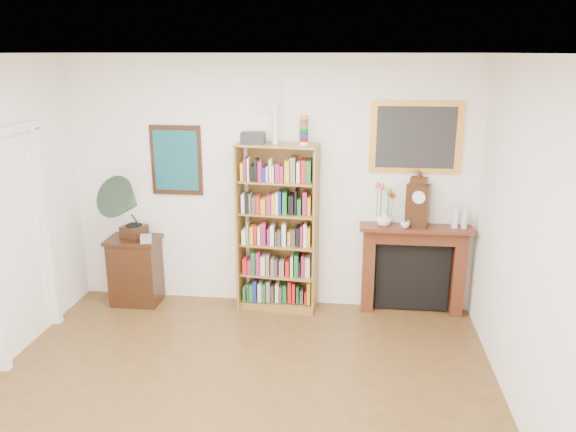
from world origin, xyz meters
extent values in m
cube|color=white|center=(0.00, 0.00, 2.80)|extent=(4.50, 5.00, 0.01)
cube|color=white|center=(0.00, 2.50, 1.40)|extent=(4.50, 0.01, 2.80)
cube|color=white|center=(2.25, 0.00, 1.40)|extent=(0.01, 5.00, 2.80)
cube|color=white|center=(-2.21, 1.67, 1.05)|extent=(0.08, 0.08, 2.10)
cube|color=white|center=(-2.21, 1.20, 2.13)|extent=(0.08, 1.02, 0.08)
cube|color=black|center=(-1.05, 2.48, 1.65)|extent=(0.58, 0.03, 0.78)
cube|color=#124D58|center=(-1.05, 2.46, 1.65)|extent=(0.50, 0.01, 0.67)
cube|color=white|center=(0.00, 2.48, 2.35)|extent=(0.26, 0.03, 0.30)
cube|color=silver|center=(0.00, 2.46, 2.35)|extent=(0.22, 0.01, 0.26)
cube|color=gold|center=(1.55, 2.48, 1.95)|extent=(0.95, 0.03, 0.75)
cube|color=#262628|center=(1.55, 2.46, 1.95)|extent=(0.82, 0.01, 0.65)
cube|color=brown|center=(-0.31, 2.33, 0.94)|extent=(0.06, 0.31, 1.88)
cube|color=brown|center=(0.53, 2.33, 0.94)|extent=(0.06, 0.31, 1.88)
cube|color=brown|center=(0.11, 2.33, 1.87)|extent=(0.89, 0.39, 0.03)
cube|color=brown|center=(0.11, 2.33, 0.04)|extent=(0.89, 0.39, 0.08)
cube|color=brown|center=(0.11, 2.47, 0.94)|extent=(0.86, 0.10, 1.88)
cube|color=brown|center=(0.11, 2.33, 0.41)|extent=(0.84, 0.36, 0.02)
cube|color=brown|center=(0.11, 2.33, 0.76)|extent=(0.84, 0.36, 0.02)
cube|color=brown|center=(0.11, 2.33, 1.12)|extent=(0.84, 0.36, 0.02)
cube|color=brown|center=(0.11, 2.33, 1.47)|extent=(0.84, 0.36, 0.02)
cube|color=black|center=(-1.54, 2.27, 0.39)|extent=(0.58, 0.43, 0.79)
cube|color=#491911|center=(1.11, 2.39, 0.49)|extent=(0.13, 0.18, 0.98)
cube|color=#491911|center=(2.09, 2.39, 0.49)|extent=(0.13, 0.18, 0.98)
cube|color=#491911|center=(1.60, 2.39, 0.90)|extent=(1.11, 0.18, 0.16)
cube|color=#491911|center=(1.60, 2.36, 0.99)|extent=(1.20, 0.29, 0.04)
cube|color=black|center=(1.60, 2.44, 0.41)|extent=(0.81, 0.09, 0.78)
cube|color=black|center=(-1.53, 2.29, 0.86)|extent=(0.29, 0.29, 0.14)
cylinder|color=black|center=(-1.53, 2.29, 0.93)|extent=(0.22, 0.22, 0.01)
cone|color=#2A3D2E|center=(-1.53, 2.15, 1.25)|extent=(0.62, 0.69, 0.60)
cube|color=#B0AFBC|center=(-1.34, 2.15, 0.83)|extent=(0.15, 0.15, 0.08)
cube|color=black|center=(1.60, 2.37, 1.25)|extent=(0.26, 0.20, 0.47)
cylinder|color=white|center=(1.60, 2.30, 1.35)|extent=(0.13, 0.06, 0.14)
cube|color=black|center=(1.60, 2.37, 1.51)|extent=(0.19, 0.16, 0.08)
imported|color=silver|center=(1.26, 2.36, 1.10)|extent=(0.22, 0.22, 0.17)
imported|color=silver|center=(1.48, 2.30, 1.05)|extent=(0.12, 0.12, 0.08)
cylinder|color=silver|center=(2.00, 2.37, 1.13)|extent=(0.07, 0.07, 0.24)
cylinder|color=silver|center=(2.10, 2.36, 1.11)|extent=(0.06, 0.06, 0.20)
camera|label=1|loc=(0.91, -3.50, 2.81)|focal=35.00mm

